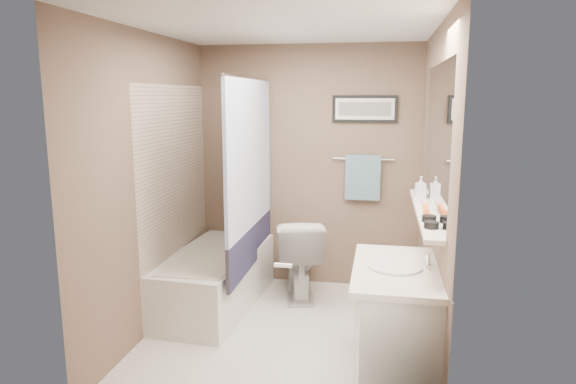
% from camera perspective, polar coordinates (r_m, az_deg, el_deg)
% --- Properties ---
extents(ground, '(2.50, 2.50, 0.00)m').
position_cam_1_polar(ground, '(4.31, -0.37, -15.59)').
color(ground, silver).
rests_on(ground, ground).
extents(ceiling, '(2.20, 2.50, 0.04)m').
position_cam_1_polar(ceiling, '(3.89, -0.42, 17.66)').
color(ceiling, silver).
rests_on(ceiling, wall_back).
extents(wall_back, '(2.20, 0.04, 2.40)m').
position_cam_1_polar(wall_back, '(5.13, 2.18, 2.74)').
color(wall_back, brown).
rests_on(wall_back, ground).
extents(wall_front, '(2.20, 0.04, 2.40)m').
position_cam_1_polar(wall_front, '(2.76, -5.20, -4.18)').
color(wall_front, brown).
rests_on(wall_front, ground).
extents(wall_left, '(0.04, 2.50, 2.40)m').
position_cam_1_polar(wall_left, '(4.26, -14.81, 0.78)').
color(wall_left, brown).
rests_on(wall_left, ground).
extents(wall_right, '(0.04, 2.50, 2.40)m').
position_cam_1_polar(wall_right, '(3.88, 15.48, -0.21)').
color(wall_right, brown).
rests_on(wall_right, ground).
extents(tile_surround, '(0.02, 1.55, 2.00)m').
position_cam_1_polar(tile_surround, '(4.75, -12.28, -0.57)').
color(tile_surround, '#C4AA94').
rests_on(tile_surround, wall_left).
extents(curtain_rod, '(0.02, 1.55, 0.02)m').
position_cam_1_polar(curtain_rod, '(4.44, -4.36, 12.49)').
color(curtain_rod, silver).
rests_on(curtain_rod, wall_left).
extents(curtain_upper, '(0.03, 1.45, 1.28)m').
position_cam_1_polar(curtain_upper, '(4.47, -4.25, 4.14)').
color(curtain_upper, white).
rests_on(curtain_upper, curtain_rod).
extents(curtain_lower, '(0.03, 1.45, 0.36)m').
position_cam_1_polar(curtain_lower, '(4.63, -4.11, -5.99)').
color(curtain_lower, '#252342').
rests_on(curtain_lower, curtain_rod).
extents(mirror, '(0.02, 1.60, 1.00)m').
position_cam_1_polar(mirror, '(3.68, 16.16, 5.80)').
color(mirror, silver).
rests_on(mirror, wall_right).
extents(shelf, '(0.12, 1.60, 0.03)m').
position_cam_1_polar(shelf, '(3.75, 14.92, -2.11)').
color(shelf, silver).
rests_on(shelf, wall_right).
extents(towel_bar, '(0.60, 0.02, 0.02)m').
position_cam_1_polar(towel_bar, '(5.05, 8.37, 3.66)').
color(towel_bar, silver).
rests_on(towel_bar, wall_back).
extents(towel, '(0.34, 0.05, 0.44)m').
position_cam_1_polar(towel, '(5.06, 8.30, 1.61)').
color(towel, '#86B3C3').
rests_on(towel, towel_bar).
extents(art_frame, '(0.62, 0.02, 0.26)m').
position_cam_1_polar(art_frame, '(5.03, 8.52, 9.11)').
color(art_frame, black).
rests_on(art_frame, wall_back).
extents(art_mat, '(0.56, 0.00, 0.20)m').
position_cam_1_polar(art_mat, '(5.02, 8.52, 9.11)').
color(art_mat, white).
rests_on(art_mat, art_frame).
extents(art_image, '(0.50, 0.00, 0.13)m').
position_cam_1_polar(art_image, '(5.02, 8.52, 9.11)').
color(art_image, '#595959').
rests_on(art_image, art_mat).
extents(door, '(0.80, 0.02, 2.00)m').
position_cam_1_polar(door, '(2.72, 6.19, -8.86)').
color(door, silver).
rests_on(door, wall_front).
extents(door_handle, '(0.10, 0.02, 0.02)m').
position_cam_1_polar(door_handle, '(2.80, -0.53, -8.15)').
color(door_handle, silver).
rests_on(door_handle, door).
extents(bathtub, '(0.81, 1.55, 0.50)m').
position_cam_1_polar(bathtub, '(4.81, -8.25, -9.60)').
color(bathtub, silver).
rests_on(bathtub, ground).
extents(tub_rim, '(0.56, 1.36, 0.02)m').
position_cam_1_polar(tub_rim, '(4.73, -8.33, -6.75)').
color(tub_rim, beige).
rests_on(tub_rim, bathtub).
extents(toilet, '(0.60, 0.84, 0.78)m').
position_cam_1_polar(toilet, '(4.96, 1.20, -7.17)').
color(toilet, silver).
rests_on(toilet, ground).
extents(vanity, '(0.57, 0.94, 0.80)m').
position_cam_1_polar(vanity, '(3.50, 11.84, -15.05)').
color(vanity, white).
rests_on(vanity, ground).
extents(countertop, '(0.54, 0.96, 0.04)m').
position_cam_1_polar(countertop, '(3.34, 11.94, -8.53)').
color(countertop, silver).
rests_on(countertop, vanity).
extents(sink_basin, '(0.34, 0.34, 0.01)m').
position_cam_1_polar(sink_basin, '(3.33, 11.79, -8.07)').
color(sink_basin, silver).
rests_on(sink_basin, countertop).
extents(faucet_spout, '(0.02, 0.02, 0.10)m').
position_cam_1_polar(faucet_spout, '(3.33, 15.29, -7.47)').
color(faucet_spout, white).
rests_on(faucet_spout, countertop).
extents(faucet_knob, '(0.05, 0.05, 0.05)m').
position_cam_1_polar(faucet_knob, '(3.43, 15.13, -7.28)').
color(faucet_knob, silver).
rests_on(faucet_knob, countertop).
extents(candle_bowl_near, '(0.09, 0.09, 0.04)m').
position_cam_1_polar(candle_bowl_near, '(3.23, 15.64, -3.55)').
color(candle_bowl_near, black).
rests_on(candle_bowl_near, shelf).
extents(candle_bowl_far, '(0.09, 0.09, 0.04)m').
position_cam_1_polar(candle_bowl_far, '(3.39, 15.40, -2.87)').
color(candle_bowl_far, black).
rests_on(candle_bowl_far, shelf).
extents(hair_brush_front, '(0.05, 0.22, 0.04)m').
position_cam_1_polar(hair_brush_front, '(3.65, 15.05, -1.86)').
color(hair_brush_front, orange).
rests_on(hair_brush_front, shelf).
extents(pink_comb, '(0.03, 0.16, 0.01)m').
position_cam_1_polar(pink_comb, '(3.96, 14.69, -1.13)').
color(pink_comb, '#CD7D9A').
rests_on(pink_comb, shelf).
extents(glass_jar, '(0.08, 0.08, 0.10)m').
position_cam_1_polar(glass_jar, '(4.24, 14.44, 0.26)').
color(glass_jar, silver).
rests_on(glass_jar, shelf).
extents(soap_bottle, '(0.08, 0.08, 0.17)m').
position_cam_1_polar(soap_bottle, '(4.15, 14.54, 0.54)').
color(soap_bottle, '#999999').
rests_on(soap_bottle, shelf).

